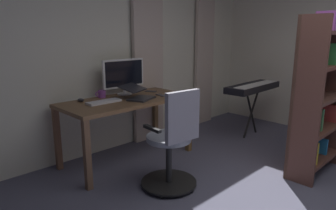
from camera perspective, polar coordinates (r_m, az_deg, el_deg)
name	(u,v)px	position (r m, az deg, el deg)	size (l,w,h in m)	color
back_room_partition	(119,47)	(4.09, -9.25, 10.64)	(5.11, 0.10, 2.66)	beige
curtain_left_panel	(204,58)	(5.15, 6.80, 8.84)	(0.41, 0.06, 2.23)	#C3B0A2
curtain_right_panel	(148,62)	(4.27, -3.77, 8.02)	(0.51, 0.06, 2.23)	#C3B0A2
desk	(127,106)	(3.61, -7.67, -0.27)	(1.55, 0.73, 0.75)	brown
office_chair	(173,144)	(2.94, 0.94, -7.38)	(0.56, 0.56, 1.01)	black
computer_monitor	(124,74)	(3.83, -8.30, 5.70)	(0.60, 0.18, 0.44)	white
computer_keyboard	(104,102)	(3.43, -11.95, 0.60)	(0.39, 0.13, 0.02)	silver
laptop	(138,95)	(3.56, -5.62, 1.97)	(0.42, 0.43, 0.16)	#232328
computer_mouse	(81,100)	(3.56, -16.08, 0.91)	(0.06, 0.10, 0.04)	#232328
cell_phone_face_up	(161,95)	(3.76, -1.31, 1.86)	(0.07, 0.14, 0.01)	#333338
cell_phone_by_monitor	(151,91)	(4.02, -3.24, 2.60)	(0.07, 0.14, 0.01)	#333338
mug_tea	(102,94)	(3.72, -12.36, 2.06)	(0.13, 0.09, 0.09)	purple
bookshelf	(316,96)	(3.60, 26.08, 1.53)	(0.82, 0.30, 1.72)	brown
piano_keyboard	(253,88)	(4.62, 15.70, 3.06)	(1.09, 0.36, 0.80)	black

